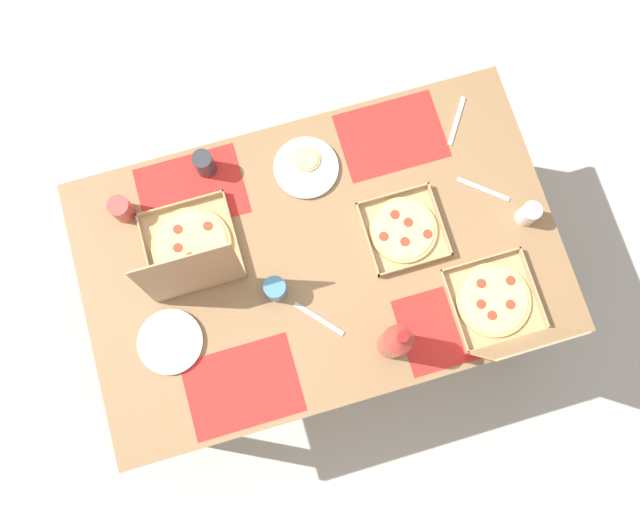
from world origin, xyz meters
The scene contains 19 objects.
ground_plane centered at (0.00, 0.00, 0.00)m, with size 6.00×6.00×0.00m, color beige.
dining_table centered at (0.00, 0.00, 0.64)m, with size 1.60×0.99×0.73m.
placemat_near_left centered at (-0.36, -0.34, 0.73)m, with size 0.36×0.26×0.00m, color red.
placemat_near_right centered at (0.36, -0.34, 0.73)m, with size 0.36×0.26×0.00m, color red.
placemat_far_left centered at (-0.36, 0.34, 0.73)m, with size 0.36×0.26×0.00m, color red.
placemat_far_right centered at (0.36, 0.34, 0.73)m, with size 0.36×0.26×0.00m, color red.
pizza_box_corner_right centered at (-0.29, -0.01, 0.74)m, with size 0.26×0.26×0.04m.
pizza_box_edge_far centered at (0.41, -0.12, 0.78)m, with size 0.31×0.31×0.34m.
pizza_box_center centered at (-0.51, 0.34, 0.78)m, with size 0.28×0.32×0.32m.
plate_near_right centered at (-0.04, -0.31, 0.74)m, with size 0.22×0.22×0.03m.
plate_near_left centered at (0.55, 0.14, 0.74)m, with size 0.21×0.21×0.02m.
soda_bottle centered at (-0.14, 0.35, 0.86)m, with size 0.09×0.09×0.32m.
cup_spare centered at (0.17, 0.08, 0.78)m, with size 0.07×0.07×0.10m, color teal.
cup_dark centered at (0.59, -0.33, 0.78)m, with size 0.07×0.07×0.09m, color #BF4742.
cup_red centered at (-0.71, 0.07, 0.78)m, with size 0.06×0.06×0.09m, color silver.
cup_clear_left centered at (0.29, -0.40, 0.79)m, with size 0.07×0.07×0.11m, color #333338.
fork_by_near_left centered at (-0.60, -0.33, 0.73)m, with size 0.19×0.02×0.01m, color #B7B7BC.
fork_by_far_left centered at (0.06, 0.20, 0.73)m, with size 0.19×0.02×0.01m, color #B7B7BC.
fork_by_far_right centered at (-0.60, -0.07, 0.73)m, with size 0.19×0.02×0.01m, color #B7B7BC.
Camera 1 is at (0.13, 0.43, 2.83)m, focal length 35.92 mm.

